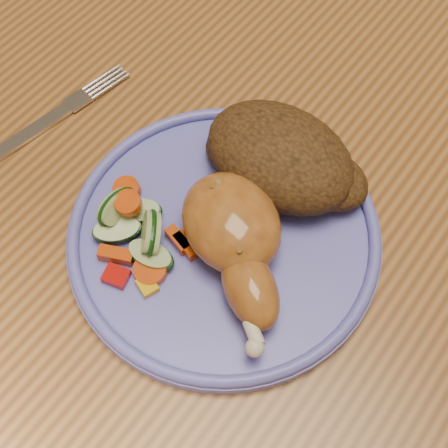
% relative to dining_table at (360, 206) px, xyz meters
% --- Properties ---
extents(ground, '(4.00, 4.00, 0.00)m').
position_rel_dining_table_xyz_m(ground, '(0.00, 0.00, -0.67)').
color(ground, brown).
rests_on(ground, ground).
extents(dining_table, '(0.90, 1.40, 0.75)m').
position_rel_dining_table_xyz_m(dining_table, '(0.00, 0.00, 0.00)').
color(dining_table, '#935B27').
rests_on(dining_table, ground).
extents(plate, '(0.25, 0.25, 0.01)m').
position_rel_dining_table_xyz_m(plate, '(-0.06, -0.15, 0.09)').
color(plate, '#5958BA').
rests_on(plate, dining_table).
extents(plate_rim, '(0.25, 0.25, 0.01)m').
position_rel_dining_table_xyz_m(plate_rim, '(-0.06, -0.15, 0.10)').
color(plate_rim, '#5958BA').
rests_on(plate_rim, plate).
extents(chicken_leg, '(0.14, 0.13, 0.05)m').
position_rel_dining_table_xyz_m(chicken_leg, '(-0.04, -0.16, 0.12)').
color(chicken_leg, '#A45F22').
rests_on(chicken_leg, plate).
extents(rice_pilaf, '(0.14, 0.10, 0.06)m').
position_rel_dining_table_xyz_m(rice_pilaf, '(-0.06, -0.07, 0.12)').
color(rice_pilaf, '#462A11').
rests_on(rice_pilaf, plate).
extents(vegetable_pile, '(0.10, 0.09, 0.04)m').
position_rel_dining_table_xyz_m(vegetable_pile, '(-0.11, -0.19, 0.11)').
color(vegetable_pile, '#A50A05').
rests_on(vegetable_pile, plate).
extents(fork, '(0.04, 0.16, 0.00)m').
position_rel_dining_table_xyz_m(fork, '(-0.26, -0.16, 0.09)').
color(fork, silver).
rests_on(fork, dining_table).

